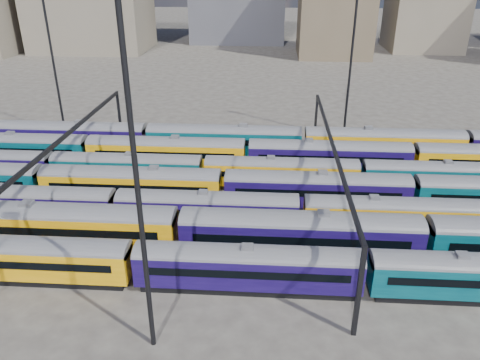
# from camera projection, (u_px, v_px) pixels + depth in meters

# --- Properties ---
(ground) EXTENTS (500.00, 500.00, 0.00)m
(ground) POSITION_uv_depth(u_px,v_px,m) (240.00, 206.00, 54.35)
(ground) COLOR #3D3934
(ground) RESTS_ON ground
(rake_0) EXTENTS (138.54, 2.90, 4.87)m
(rake_0) POSITION_uv_depth(u_px,v_px,m) (248.00, 264.00, 39.63)
(rake_0) COLOR black
(rake_0) RESTS_ON ground
(rake_1) EXTENTS (160.15, 3.34, 5.65)m
(rake_1) POSITION_uv_depth(u_px,v_px,m) (300.00, 231.00, 43.68)
(rake_1) COLOR black
(rake_1) RESTS_ON ground
(rake_2) EXTENTS (97.33, 2.85, 4.79)m
(rake_2) POSITION_uv_depth(u_px,v_px,m) (207.00, 206.00, 48.96)
(rake_2) COLOR black
(rake_2) RESTS_ON ground
(rake_3) EXTENTS (148.34, 3.10, 5.22)m
(rake_3) POSITION_uv_depth(u_px,v_px,m) (317.00, 187.00, 52.66)
(rake_3) COLOR black
(rake_3) RESTS_ON ground
(rake_4) EXTENTS (115.52, 2.82, 4.74)m
(rake_4) POSITION_uv_depth(u_px,v_px,m) (361.00, 172.00, 56.92)
(rake_4) COLOR black
(rake_4) RESTS_ON ground
(rake_5) EXTENTS (151.15, 3.16, 5.32)m
(rake_5) POSITION_uv_depth(u_px,v_px,m) (167.00, 149.00, 62.84)
(rake_5) COLOR black
(rake_5) RESTS_ON ground
(rake_6) EXTENTS (134.20, 3.27, 5.52)m
(rake_6) POSITION_uv_depth(u_px,v_px,m) (303.00, 139.00, 66.17)
(rake_6) COLOR black
(rake_6) RESTS_ON ground
(gantry_1) EXTENTS (0.35, 40.35, 8.03)m
(gantry_1) POSITION_uv_depth(u_px,v_px,m) (64.00, 147.00, 52.68)
(gantry_1) COLOR black
(gantry_1) RESTS_ON ground
(gantry_2) EXTENTS (0.35, 40.35, 8.03)m
(gantry_2) POSITION_uv_depth(u_px,v_px,m) (332.00, 154.00, 50.85)
(gantry_2) COLOR black
(gantry_2) RESTS_ON ground
(mast_1) EXTENTS (1.40, 0.50, 25.60)m
(mast_1) POSITION_uv_depth(u_px,v_px,m) (51.00, 48.00, 70.08)
(mast_1) COLOR black
(mast_1) RESTS_ON ground
(mast_2) EXTENTS (1.40, 0.50, 25.60)m
(mast_2) POSITION_uv_depth(u_px,v_px,m) (136.00, 173.00, 28.85)
(mast_2) COLOR black
(mast_2) RESTS_ON ground
(mast_3) EXTENTS (1.40, 0.50, 25.60)m
(mast_3) POSITION_uv_depth(u_px,v_px,m) (352.00, 49.00, 69.14)
(mast_3) COLOR black
(mast_3) RESTS_ON ground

